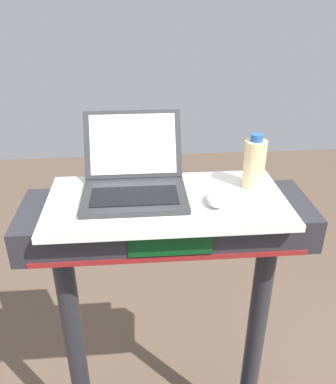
% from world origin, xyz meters
% --- Properties ---
extents(desk_board, '(0.73, 0.37, 0.02)m').
position_xyz_m(desk_board, '(0.00, 0.70, 1.19)').
color(desk_board, white).
rests_on(desk_board, treadmill_base).
extents(laptop, '(0.32, 0.32, 0.22)m').
position_xyz_m(laptop, '(-0.10, 0.76, 1.25)').
color(laptop, '#2D2D30').
rests_on(laptop, desk_board).
extents(computer_mouse, '(0.07, 0.10, 0.03)m').
position_xyz_m(computer_mouse, '(0.14, 0.66, 1.22)').
color(computer_mouse, '#B2B2B7').
rests_on(computer_mouse, desk_board).
extents(water_bottle, '(0.07, 0.07, 0.18)m').
position_xyz_m(water_bottle, '(0.28, 0.76, 1.28)').
color(water_bottle, beige).
rests_on(water_bottle, desk_board).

